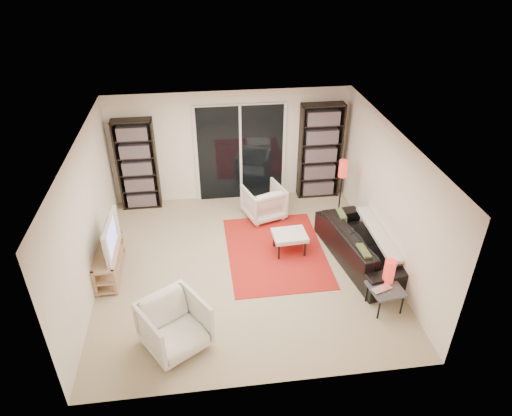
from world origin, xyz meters
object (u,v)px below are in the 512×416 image
object	(u,v)px
sofa	(362,245)
side_table	(386,290)
bookshelf_right	(320,152)
ottoman	(290,236)
floor_lamp	(342,175)
bookshelf_left	(137,165)
armchair_front	(174,325)
tv_stand	(109,262)
armchair_back	(264,202)

from	to	relation	value
sofa	side_table	bearing A→B (deg)	168.64
bookshelf_right	side_table	size ratio (longest dim) A/B	3.77
bookshelf_right	side_table	xyz separation A→B (m)	(0.16, -3.66, -0.69)
ottoman	floor_lamp	xyz separation A→B (m)	(1.24, 1.07, 0.62)
ottoman	bookshelf_right	bearing A→B (deg)	63.02
bookshelf_left	armchair_front	distance (m)	4.12
bookshelf_right	side_table	world-z (taller)	bookshelf_right
bookshelf_right	floor_lamp	world-z (taller)	bookshelf_right
floor_lamp	armchair_front	bearing A→B (deg)	-137.07
bookshelf_left	armchair_front	size ratio (longest dim) A/B	2.32
sofa	side_table	distance (m)	1.23
floor_lamp	bookshelf_right	bearing A→B (deg)	102.61
tv_stand	armchair_front	size ratio (longest dim) A/B	1.38
bookshelf_left	tv_stand	xyz separation A→B (m)	(-0.36, -2.27, -0.71)
tv_stand	sofa	distance (m)	4.41
sofa	ottoman	xyz separation A→B (m)	(-1.23, 0.41, 0.03)
bookshelf_right	armchair_front	distance (m)	5.08
bookshelf_right	tv_stand	size ratio (longest dim) A/B	1.81
floor_lamp	tv_stand	bearing A→B (deg)	-163.47
sofa	floor_lamp	world-z (taller)	floor_lamp
ottoman	floor_lamp	distance (m)	1.75
armchair_front	ottoman	bearing A→B (deg)	12.04
bookshelf_right	floor_lamp	bearing A→B (deg)	-77.39
bookshelf_left	side_table	bearing A→B (deg)	-42.34
bookshelf_left	floor_lamp	world-z (taller)	bookshelf_left
armchair_front	tv_stand	bearing A→B (deg)	91.29
tv_stand	ottoman	world-z (taller)	tv_stand
bookshelf_left	side_table	xyz separation A→B (m)	(4.01, -3.66, -0.62)
side_table	bookshelf_left	bearing A→B (deg)	137.66
tv_stand	armchair_front	xyz separation A→B (m)	(1.15, -1.73, 0.12)
side_table	floor_lamp	distance (m)	2.77
bookshelf_left	bookshelf_right	size ratio (longest dim) A/B	0.93
armchair_back	sofa	bearing A→B (deg)	114.89
armchair_front	ottoman	distance (m)	2.84
ottoman	side_table	size ratio (longest dim) A/B	1.13
ottoman	armchair_back	bearing A→B (deg)	103.02
armchair_back	side_table	distance (m)	3.26
bookshelf_left	sofa	xyz separation A→B (m)	(4.05, -2.43, -0.65)
armchair_back	armchair_front	distance (m)	3.69
armchair_front	bookshelf_left	bearing A→B (deg)	68.90
tv_stand	ottoman	distance (m)	3.19
bookshelf_left	armchair_front	xyz separation A→B (m)	(0.79, -4.00, -0.59)
armchair_back	side_table	xyz separation A→B (m)	(1.49, -2.90, 0.01)
ottoman	side_table	distance (m)	2.02
sofa	armchair_front	bearing A→B (deg)	106.01
sofa	bookshelf_right	bearing A→B (deg)	-5.15
tv_stand	sofa	bearing A→B (deg)	-2.06
floor_lamp	sofa	bearing A→B (deg)	-90.68
bookshelf_right	sofa	world-z (taller)	bookshelf_right
armchair_back	ottoman	xyz separation A→B (m)	(0.29, -1.27, 0.00)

